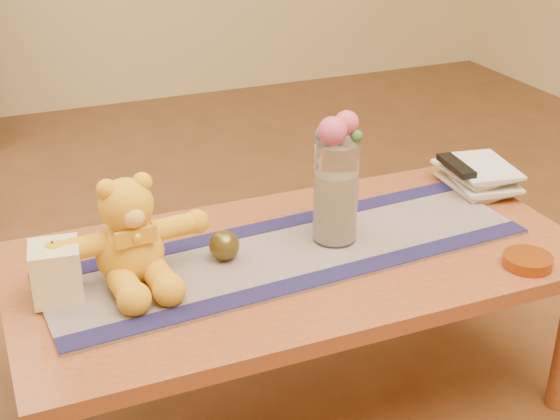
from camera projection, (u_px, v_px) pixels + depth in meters
name	position (u px, v px, depth m)	size (l,w,h in m)	color
floor	(297.00, 399.00, 2.10)	(5.50, 5.50, 0.00)	#553018
coffee_table_top	(299.00, 261.00, 1.91)	(1.40, 0.70, 0.04)	brown
table_leg_bl	(30.00, 332.00, 2.03)	(0.07, 0.07, 0.41)	brown
table_leg_br	(444.00, 242.00, 2.48)	(0.07, 0.07, 0.41)	brown
persian_runner	(291.00, 253.00, 1.90)	(1.20, 0.35, 0.01)	#1B1948
runner_border_near	(319.00, 278.00, 1.79)	(1.20, 0.06, 0.00)	#181642
runner_border_far	(266.00, 227.00, 2.02)	(1.20, 0.06, 0.00)	#181642
teddy_bear	(128.00, 231.00, 1.74)	(0.36, 0.29, 0.24)	gold
pillar_candle	(56.00, 272.00, 1.69)	(0.11, 0.11, 0.13)	beige
candle_wick	(52.00, 244.00, 1.66)	(0.00, 0.00, 0.01)	black
glass_vase	(336.00, 192.00, 1.90)	(0.11, 0.11, 0.26)	silver
potpourri_fill	(335.00, 206.00, 1.92)	(0.09, 0.09, 0.18)	beige
rose_left	(332.00, 131.00, 1.82)	(0.07, 0.07, 0.07)	#C04469
rose_right	(347.00, 123.00, 1.84)	(0.06, 0.06, 0.06)	#C04469
blue_flower_back	(335.00, 126.00, 1.87)	(0.04, 0.04, 0.04)	#48639D
blue_flower_side	(323.00, 134.00, 1.85)	(0.04, 0.04, 0.04)	#48639D
leaf_sprig	(357.00, 136.00, 1.84)	(0.03, 0.03, 0.03)	#33662D
bronze_ball	(224.00, 245.00, 1.85)	(0.07, 0.07, 0.07)	#4F441A
book_bottom	(452.00, 188.00, 2.24)	(0.17, 0.22, 0.02)	beige
book_lower	(455.00, 183.00, 2.23)	(0.16, 0.22, 0.02)	beige
book_upper	(451.00, 176.00, 2.22)	(0.17, 0.22, 0.02)	beige
book_top	(455.00, 170.00, 2.21)	(0.16, 0.22, 0.02)	beige
tv_remote	(456.00, 166.00, 2.19)	(0.04, 0.16, 0.02)	black
amber_dish	(528.00, 261.00, 1.85)	(0.12, 0.12, 0.03)	#BF5914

